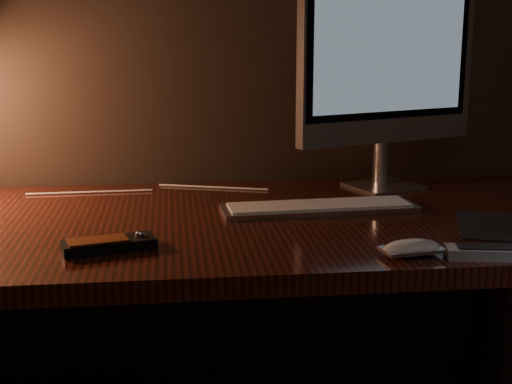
{
  "coord_description": "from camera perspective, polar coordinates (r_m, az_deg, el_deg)",
  "views": [
    {
      "loc": [
        -0.14,
        0.38,
        1.14
      ],
      "look_at": [
        0.02,
        1.73,
        0.83
      ],
      "focal_mm": 50.0,
      "sensor_mm": 36.0,
      "label": 1
    }
  ],
  "objects": [
    {
      "name": "monitor",
      "position": [
        1.81,
        10.6,
        10.22
      ],
      "size": [
        0.49,
        0.21,
        0.54
      ],
      "rotation": [
        0.0,
        0.0,
        0.36
      ],
      "color": "silver",
      "rests_on": "desk"
    },
    {
      "name": "media_remote",
      "position": [
        1.33,
        -11.69,
        -4.1
      ],
      "size": [
        0.18,
        0.1,
        0.03
      ],
      "rotation": [
        0.0,
        0.0,
        0.26
      ],
      "color": "black",
      "rests_on": "desk"
    },
    {
      "name": "cable",
      "position": [
        1.79,
        -8.31,
        0.1
      ],
      "size": [
        0.58,
        0.11,
        0.01
      ],
      "primitive_type": "cylinder",
      "rotation": [
        0.0,
        1.57,
        -0.18
      ],
      "color": "white",
      "rests_on": "desk"
    },
    {
      "name": "keyboard",
      "position": [
        1.59,
        5.06,
        -1.22
      ],
      "size": [
        0.44,
        0.15,
        0.02
      ],
      "primitive_type": "cube",
      "rotation": [
        0.0,
        0.0,
        0.06
      ],
      "color": "silver",
      "rests_on": "desk"
    },
    {
      "name": "desk",
      "position": [
        1.63,
        -1.68,
        -5.81
      ],
      "size": [
        1.6,
        0.75,
        0.75
      ],
      "color": "#3F160E",
      "rests_on": "ground"
    },
    {
      "name": "tv_remote",
      "position": [
        1.33,
        19.08,
        -4.59
      ],
      "size": [
        0.2,
        0.08,
        0.03
      ],
      "rotation": [
        0.0,
        0.0,
        -0.19
      ],
      "color": "gray",
      "rests_on": "desk"
    },
    {
      "name": "mouse",
      "position": [
        1.3,
        12.35,
        -4.56
      ],
      "size": [
        0.12,
        0.07,
        0.02
      ],
      "primitive_type": "ellipsoid",
      "rotation": [
        0.0,
        0.0,
        0.17
      ],
      "color": "white",
      "rests_on": "desk"
    }
  ]
}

